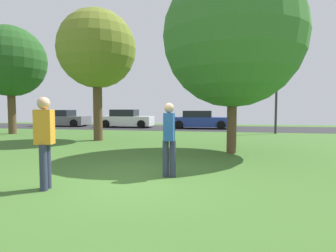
{
  "coord_description": "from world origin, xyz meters",
  "views": [
    {
      "loc": [
        1.79,
        -5.62,
        1.54
      ],
      "look_at": [
        0.0,
        3.53,
        0.95
      ],
      "focal_mm": 29.32,
      "sensor_mm": 36.0,
      "label": 1
    }
  ],
  "objects_px": {
    "person_catcher": "(45,138)",
    "person_bystander": "(169,136)",
    "oak_tree_left": "(97,50)",
    "parked_car_grey": "(62,119)",
    "parked_car_white": "(126,119)",
    "oak_tree_center": "(233,37)",
    "street_lamp_post": "(276,97)",
    "parked_car_blue": "(200,120)",
    "oak_tree_right": "(10,62)"
  },
  "relations": [
    {
      "from": "oak_tree_left",
      "to": "person_bystander",
      "type": "relative_size",
      "value": 3.74
    },
    {
      "from": "parked_car_blue",
      "to": "oak_tree_left",
      "type": "bearing_deg",
      "value": -115.28
    },
    {
      "from": "parked_car_blue",
      "to": "street_lamp_post",
      "type": "height_order",
      "value": "street_lamp_post"
    },
    {
      "from": "parked_car_white",
      "to": "parked_car_blue",
      "type": "xyz_separation_m",
      "value": [
        6.09,
        -0.26,
        -0.03
      ]
    },
    {
      "from": "parked_car_grey",
      "to": "oak_tree_left",
      "type": "bearing_deg",
      "value": -50.37
    },
    {
      "from": "oak_tree_center",
      "to": "person_catcher",
      "type": "height_order",
      "value": "oak_tree_center"
    },
    {
      "from": "street_lamp_post",
      "to": "person_catcher",
      "type": "bearing_deg",
      "value": -116.43
    },
    {
      "from": "oak_tree_left",
      "to": "person_bystander",
      "type": "distance_m",
      "value": 8.64
    },
    {
      "from": "parked_car_grey",
      "to": "street_lamp_post",
      "type": "height_order",
      "value": "street_lamp_post"
    },
    {
      "from": "parked_car_white",
      "to": "parked_car_grey",
      "type": "bearing_deg",
      "value": 176.72
    },
    {
      "from": "person_bystander",
      "to": "parked_car_blue",
      "type": "distance_m",
      "value": 15.35
    },
    {
      "from": "oak_tree_right",
      "to": "parked_car_white",
      "type": "relative_size",
      "value": 1.54
    },
    {
      "from": "oak_tree_center",
      "to": "parked_car_blue",
      "type": "xyz_separation_m",
      "value": [
        -1.99,
        11.62,
        -3.33
      ]
    },
    {
      "from": "oak_tree_left",
      "to": "parked_car_grey",
      "type": "xyz_separation_m",
      "value": [
        -7.94,
        9.59,
        -3.7
      ]
    },
    {
      "from": "person_catcher",
      "to": "parked_car_white",
      "type": "relative_size",
      "value": 0.42
    },
    {
      "from": "oak_tree_right",
      "to": "parked_car_blue",
      "type": "bearing_deg",
      "value": 31.53
    },
    {
      "from": "parked_car_blue",
      "to": "street_lamp_post",
      "type": "relative_size",
      "value": 1.0
    },
    {
      "from": "oak_tree_center",
      "to": "parked_car_grey",
      "type": "distance_m",
      "value": 19.01
    },
    {
      "from": "parked_car_grey",
      "to": "oak_tree_center",
      "type": "bearing_deg",
      "value": -40.82
    },
    {
      "from": "oak_tree_right",
      "to": "street_lamp_post",
      "type": "relative_size",
      "value": 1.45
    },
    {
      "from": "oak_tree_left",
      "to": "parked_car_white",
      "type": "distance_m",
      "value": 10.12
    },
    {
      "from": "oak_tree_right",
      "to": "person_bystander",
      "type": "relative_size",
      "value": 3.9
    },
    {
      "from": "oak_tree_center",
      "to": "parked_car_grey",
      "type": "height_order",
      "value": "oak_tree_center"
    },
    {
      "from": "oak_tree_center",
      "to": "parked_car_blue",
      "type": "height_order",
      "value": "oak_tree_center"
    },
    {
      "from": "parked_car_blue",
      "to": "street_lamp_post",
      "type": "xyz_separation_m",
      "value": [
        4.92,
        -3.52,
        1.61
      ]
    },
    {
      "from": "oak_tree_center",
      "to": "parked_car_grey",
      "type": "relative_size",
      "value": 1.4
    },
    {
      "from": "person_bystander",
      "to": "person_catcher",
      "type": "bearing_deg",
      "value": 120.84
    },
    {
      "from": "oak_tree_center",
      "to": "parked_car_white",
      "type": "relative_size",
      "value": 1.5
    },
    {
      "from": "person_bystander",
      "to": "parked_car_white",
      "type": "distance_m",
      "value": 16.93
    },
    {
      "from": "parked_car_grey",
      "to": "parked_car_white",
      "type": "distance_m",
      "value": 6.1
    },
    {
      "from": "person_catcher",
      "to": "parked_car_blue",
      "type": "distance_m",
      "value": 16.81
    },
    {
      "from": "oak_tree_left",
      "to": "person_catcher",
      "type": "height_order",
      "value": "oak_tree_left"
    },
    {
      "from": "oak_tree_right",
      "to": "person_bystander",
      "type": "bearing_deg",
      "value": -37.0
    },
    {
      "from": "oak_tree_left",
      "to": "parked_car_blue",
      "type": "bearing_deg",
      "value": 64.72
    },
    {
      "from": "person_bystander",
      "to": "street_lamp_post",
      "type": "xyz_separation_m",
      "value": [
        4.43,
        11.81,
        1.33
      ]
    },
    {
      "from": "person_bystander",
      "to": "parked_car_blue",
      "type": "xyz_separation_m",
      "value": [
        -0.49,
        15.34,
        -0.28
      ]
    },
    {
      "from": "oak_tree_center",
      "to": "person_bystander",
      "type": "bearing_deg",
      "value": -111.97
    },
    {
      "from": "person_catcher",
      "to": "parked_car_grey",
      "type": "distance_m",
      "value": 20.29
    },
    {
      "from": "person_catcher",
      "to": "parked_car_white",
      "type": "height_order",
      "value": "person_catcher"
    },
    {
      "from": "oak_tree_center",
      "to": "person_bystander",
      "type": "relative_size",
      "value": 3.81
    },
    {
      "from": "person_bystander",
      "to": "parked_car_blue",
      "type": "height_order",
      "value": "person_bystander"
    },
    {
      "from": "oak_tree_center",
      "to": "person_bystander",
      "type": "distance_m",
      "value": 5.03
    },
    {
      "from": "oak_tree_left",
      "to": "oak_tree_center",
      "type": "xyz_separation_m",
      "value": [
        6.23,
        -2.65,
        -0.39
      ]
    },
    {
      "from": "parked_car_blue",
      "to": "oak_tree_right",
      "type": "bearing_deg",
      "value": -148.47
    },
    {
      "from": "person_catcher",
      "to": "parked_car_blue",
      "type": "bearing_deg",
      "value": -106.01
    },
    {
      "from": "person_catcher",
      "to": "person_bystander",
      "type": "distance_m",
      "value": 2.55
    },
    {
      "from": "oak_tree_left",
      "to": "oak_tree_right",
      "type": "bearing_deg",
      "value": 161.4
    },
    {
      "from": "person_catcher",
      "to": "person_bystander",
      "type": "xyz_separation_m",
      "value": [
        2.13,
        1.4,
        -0.06
      ]
    },
    {
      "from": "oak_tree_center",
      "to": "person_catcher",
      "type": "xyz_separation_m",
      "value": [
        -3.63,
        -5.11,
        -2.98
      ]
    },
    {
      "from": "parked_car_grey",
      "to": "oak_tree_right",
      "type": "bearing_deg",
      "value": -80.46
    }
  ]
}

